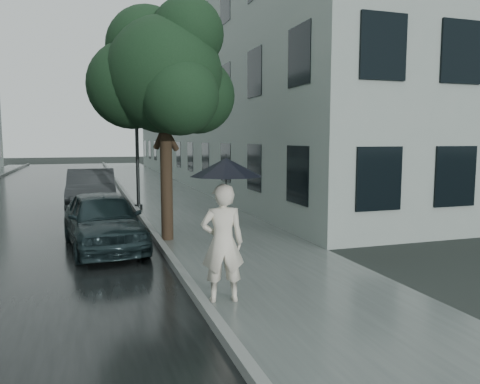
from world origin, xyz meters
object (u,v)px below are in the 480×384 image
object	(u,v)px
pedestrian	(223,243)
lamp_post	(132,129)
car_far	(91,190)
street_tree	(164,74)
car_near	(103,220)

from	to	relation	value
pedestrian	lamp_post	xyz separation A→B (m)	(-0.40, 9.95, 1.94)
lamp_post	car_far	bearing A→B (deg)	152.02
pedestrian	street_tree	xyz separation A→B (m)	(-0.08, 4.87, 3.17)
car_near	pedestrian	bearing A→B (deg)	-75.31
pedestrian	car_far	xyz separation A→B (m)	(-1.83, 10.23, -0.19)
pedestrian	car_far	distance (m)	10.39
lamp_post	pedestrian	bearing A→B (deg)	-104.98
pedestrian	street_tree	distance (m)	5.81
street_tree	car_near	size ratio (longest dim) A/B	1.51
lamp_post	car_near	bearing A→B (deg)	-119.55
street_tree	car_far	xyz separation A→B (m)	(-1.75, 5.36, -3.36)
street_tree	car_far	size ratio (longest dim) A/B	1.32
car_far	pedestrian	bearing A→B (deg)	-78.96
street_tree	car_near	bearing A→B (deg)	-158.29
street_tree	pedestrian	bearing A→B (deg)	-89.03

